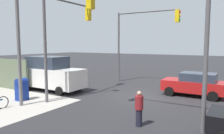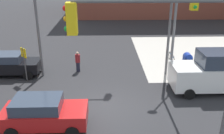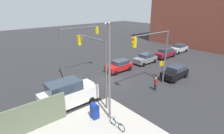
# 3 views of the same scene
# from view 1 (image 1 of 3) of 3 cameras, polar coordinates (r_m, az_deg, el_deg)

# --- Properties ---
(ground_plane) EXTENTS (120.00, 120.00, 0.00)m
(ground_plane) POSITION_cam_1_polar(r_m,az_deg,el_deg) (15.27, 8.18, -7.58)
(ground_plane) COLOR #28282B
(traffic_signal_nw_corner) EXTENTS (5.94, 0.36, 6.50)m
(traffic_signal_nw_corner) POSITION_cam_1_polar(r_m,az_deg,el_deg) (9.91, 10.23, 12.21)
(traffic_signal_nw_corner) COLOR #59595B
(traffic_signal_nw_corner) RESTS_ON ground
(traffic_signal_se_corner) EXTENTS (5.84, 0.36, 6.50)m
(traffic_signal_se_corner) POSITION_cam_1_polar(r_m,az_deg,el_deg) (19.91, 7.45, 9.06)
(traffic_signal_se_corner) COLOR #59595B
(traffic_signal_se_corner) RESTS_ON ground
(traffic_signal_ne_corner) EXTENTS (0.36, 4.66, 6.50)m
(traffic_signal_ne_corner) POSITION_cam_1_polar(r_m,az_deg,el_deg) (15.03, -12.17, 9.72)
(traffic_signal_ne_corner) COLOR #59595B
(traffic_signal_ne_corner) RESTS_ON ground
(street_lamp_corner) EXTENTS (1.77, 2.24, 8.00)m
(street_lamp_corner) POSITION_cam_1_polar(r_m,az_deg,el_deg) (13.56, -21.82, 10.36)
(street_lamp_corner) COLOR slate
(street_lamp_corner) RESTS_ON ground
(mailbox_blue) EXTENTS (0.56, 0.64, 1.43)m
(mailbox_blue) POSITION_cam_1_polar(r_m,az_deg,el_deg) (15.05, -22.52, -5.22)
(mailbox_blue) COLOR navy
(mailbox_blue) RESTS_ON ground
(sedan_red) EXTENTS (4.04, 2.02, 1.62)m
(sedan_red) POSITION_cam_1_polar(r_m,az_deg,el_deg) (16.09, 20.70, -4.15)
(sedan_red) COLOR #B21919
(sedan_red) RESTS_ON ground
(van_white_delivery) EXTENTS (5.40, 2.32, 2.62)m
(van_white_delivery) POSITION_cam_1_polar(r_m,az_deg,el_deg) (17.59, -15.72, -1.71)
(van_white_delivery) COLOR white
(van_white_delivery) RESTS_ON ground
(pedestrian_crossing) EXTENTS (0.36, 0.36, 1.56)m
(pedestrian_crossing) POSITION_cam_1_polar(r_m,az_deg,el_deg) (9.69, 7.08, -10.63)
(pedestrian_crossing) COLOR maroon
(pedestrian_crossing) RESTS_ON ground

